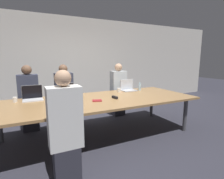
% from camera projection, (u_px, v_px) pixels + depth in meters
% --- Properties ---
extents(ground_plane, '(24.00, 24.00, 0.00)m').
position_uv_depth(ground_plane, '(100.00, 136.00, 3.51)').
color(ground_plane, '#2D2D38').
extents(curtain_wall, '(12.00, 0.06, 2.80)m').
position_uv_depth(curtain_wall, '(69.00, 63.00, 5.45)').
color(curtain_wall, beige).
rests_on(curtain_wall, ground_plane).
extents(conference_table, '(3.84, 1.48, 0.76)m').
position_uv_depth(conference_table, '(99.00, 102.00, 3.39)').
color(conference_table, '#9E7547').
rests_on(conference_table, ground_plane).
extents(laptop_far_midleft, '(0.32, 0.27, 0.28)m').
position_uv_depth(laptop_far_midleft, '(66.00, 92.00, 3.65)').
color(laptop_far_midleft, '#B7B7BC').
rests_on(laptop_far_midleft, conference_table).
extents(person_far_midleft, '(0.40, 0.24, 1.41)m').
position_uv_depth(person_far_midleft, '(64.00, 96.00, 4.10)').
color(person_far_midleft, '#2D2D38').
rests_on(person_far_midleft, ground_plane).
extents(cup_far_midleft, '(0.09, 0.09, 0.08)m').
position_uv_depth(cup_far_midleft, '(81.00, 94.00, 3.68)').
color(cup_far_midleft, brown).
rests_on(cup_far_midleft, conference_table).
extents(laptop_near_left, '(0.33, 0.26, 0.25)m').
position_uv_depth(laptop_near_left, '(61.00, 108.00, 2.53)').
color(laptop_near_left, silver).
rests_on(laptop_near_left, conference_table).
extents(person_near_left, '(0.40, 0.24, 1.41)m').
position_uv_depth(person_near_left, '(65.00, 129.00, 2.14)').
color(person_near_left, '#2D2D38').
rests_on(person_near_left, ground_plane).
extents(laptop_far_left, '(0.36, 0.27, 0.28)m').
position_uv_depth(laptop_far_left, '(33.00, 96.00, 3.31)').
color(laptop_far_left, silver).
rests_on(laptop_far_left, conference_table).
extents(person_far_left, '(0.40, 0.24, 1.41)m').
position_uv_depth(person_far_left, '(29.00, 100.00, 3.69)').
color(person_far_left, '#2D2D38').
rests_on(person_far_left, ground_plane).
extents(cup_far_left, '(0.07, 0.07, 0.10)m').
position_uv_depth(cup_far_left, '(15.00, 100.00, 3.14)').
color(cup_far_left, white).
rests_on(cup_far_left, conference_table).
extents(laptop_far_right, '(0.36, 0.27, 0.28)m').
position_uv_depth(laptop_far_right, '(128.00, 87.00, 4.30)').
color(laptop_far_right, '#B7B7BC').
rests_on(laptop_far_right, conference_table).
extents(person_far_right, '(0.40, 0.24, 1.41)m').
position_uv_depth(person_far_right, '(118.00, 91.00, 4.73)').
color(person_far_right, '#2D2D38').
rests_on(person_far_right, ground_plane).
extents(cup_far_right, '(0.08, 0.08, 0.09)m').
position_uv_depth(cup_far_right, '(119.00, 90.00, 4.10)').
color(cup_far_right, white).
rests_on(cup_far_right, conference_table).
extents(bottle_far_right, '(0.06, 0.06, 0.21)m').
position_uv_depth(bottle_far_right, '(140.00, 87.00, 4.31)').
color(bottle_far_right, '#ADD1E0').
rests_on(bottle_far_right, conference_table).
extents(stapler, '(0.07, 0.16, 0.05)m').
position_uv_depth(stapler, '(115.00, 97.00, 3.43)').
color(stapler, black).
rests_on(stapler, conference_table).
extents(notebook, '(0.20, 0.17, 0.02)m').
position_uv_depth(notebook, '(97.00, 101.00, 3.23)').
color(notebook, maroon).
rests_on(notebook, conference_table).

